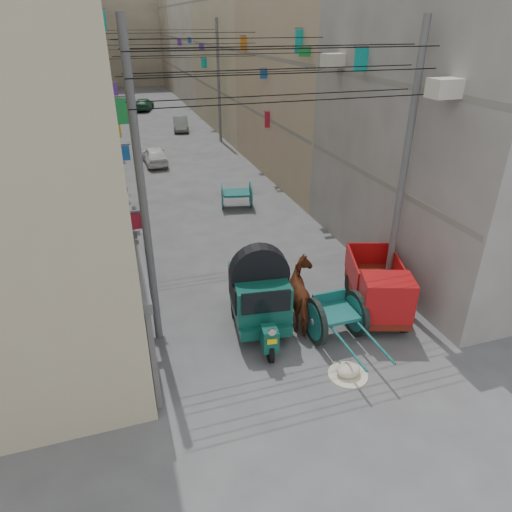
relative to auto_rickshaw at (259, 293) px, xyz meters
name	(u,v)px	position (x,y,z in m)	size (l,w,h in m)	color
ground	(391,486)	(0.82, -5.53, -1.17)	(140.00, 140.00, 0.00)	#474749
building_row_left	(38,42)	(-7.18, 28.60, 5.29)	(8.00, 62.00, 14.00)	tan
building_row_right	(253,40)	(8.81, 28.60, 5.29)	(8.00, 62.00, 14.00)	gray
end_cap_building	(125,31)	(0.82, 60.47, 5.33)	(22.00, 10.00, 13.00)	tan
shutters_left	(130,228)	(-3.10, 4.85, 0.32)	(0.18, 14.40, 2.88)	#525257
signboards	(183,109)	(0.81, 16.13, 2.26)	(8.22, 40.52, 5.67)	#5B2999
ac_units	(389,37)	(4.47, 2.14, 6.26)	(0.70, 6.55, 3.35)	beige
utility_poles	(199,113)	(0.82, 11.47, 2.83)	(7.40, 22.20, 8.00)	#575759
overhead_cables	(209,51)	(0.82, 8.87, 5.60)	(7.40, 22.52, 1.12)	black
auto_rickshaw	(259,293)	(0.00, 0.00, 0.00)	(1.85, 2.89, 1.98)	black
tonga_cart	(336,317)	(1.85, -1.04, -0.49)	(1.43, 2.92, 1.31)	black
mini_truck	(379,293)	(3.47, -0.55, -0.34)	(2.28, 3.35, 1.73)	black
second_cart	(237,194)	(1.94, 9.30, -0.51)	(1.63, 1.50, 1.24)	#135350
feed_sack	(348,370)	(1.49, -2.53, -1.02)	(0.62, 0.49, 0.31)	beige
horse	(304,295)	(1.35, -0.01, -0.31)	(0.92, 2.03, 1.71)	brown
distant_car_white	(155,156)	(-0.84, 17.80, -0.62)	(1.29, 3.20, 1.09)	silver
distant_car_grey	(181,124)	(2.26, 27.01, -0.64)	(1.13, 3.23, 1.06)	slate
distant_car_green	(144,104)	(0.36, 37.37, -0.62)	(1.53, 3.76, 1.09)	#1B4F33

